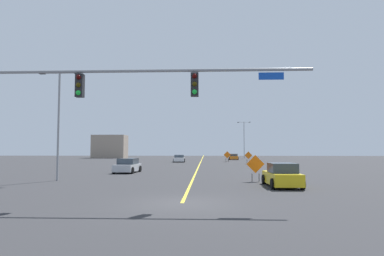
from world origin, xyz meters
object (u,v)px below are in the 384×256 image
at_px(construction_sign_left_lane, 227,156).
at_px(street_lamp_mid_right, 59,116).
at_px(car_silver_mid, 128,166).
at_px(car_orange_far, 234,157).
at_px(construction_sign_right_lane, 255,165).
at_px(car_yellow_distant, 282,176).
at_px(car_white_near, 179,159).
at_px(street_lamp_mid_left, 244,137).
at_px(traffic_signal_assembly, 87,93).
at_px(construction_sign_median_far, 227,155).
at_px(construction_sign_left_shoulder, 248,156).

bearing_deg(construction_sign_left_lane, street_lamp_mid_right, -112.36).
height_order(car_silver_mid, car_orange_far, car_silver_mid).
distance_m(construction_sign_right_lane, construction_sign_left_lane, 35.98).
bearing_deg(car_yellow_distant, construction_sign_left_lane, 91.45).
height_order(construction_sign_right_lane, car_white_near, construction_sign_right_lane).
relative_size(street_lamp_mid_right, car_orange_far, 1.91).
bearing_deg(car_silver_mid, street_lamp_mid_left, 71.30).
bearing_deg(car_yellow_distant, street_lamp_mid_left, 85.67).
bearing_deg(car_orange_far, construction_sign_left_lane, -99.55).
distance_m(street_lamp_mid_right, car_yellow_distant, 16.67).
relative_size(construction_sign_right_lane, car_yellow_distant, 0.47).
bearing_deg(car_yellow_distant, car_orange_far, 88.59).
relative_size(traffic_signal_assembly, construction_sign_left_lane, 8.48).
bearing_deg(traffic_signal_assembly, street_lamp_mid_right, 120.25).
bearing_deg(car_white_near, construction_sign_median_far, 20.09).
bearing_deg(construction_sign_right_lane, street_lamp_mid_left, 84.34).
height_order(street_lamp_mid_right, construction_sign_median_far, street_lamp_mid_right).
relative_size(traffic_signal_assembly, construction_sign_median_far, 8.01).
bearing_deg(construction_sign_left_lane, traffic_signal_assembly, -101.18).
bearing_deg(construction_sign_left_lane, car_yellow_distant, -88.55).
relative_size(construction_sign_median_far, construction_sign_left_lane, 1.06).
height_order(construction_sign_median_far, car_silver_mid, construction_sign_median_far).
height_order(construction_sign_median_far, construction_sign_left_lane, construction_sign_median_far).
bearing_deg(construction_sign_right_lane, street_lamp_mid_right, -179.93).
bearing_deg(car_orange_far, car_yellow_distant, -91.41).
distance_m(street_lamp_mid_left, car_yellow_distant, 63.67).
relative_size(traffic_signal_assembly, construction_sign_left_shoulder, 7.92).
bearing_deg(street_lamp_mid_left, street_lamp_mid_right, -108.94).
distance_m(traffic_signal_assembly, construction_sign_right_lane, 13.79).
relative_size(traffic_signal_assembly, car_white_near, 3.41).
bearing_deg(car_orange_far, construction_sign_left_shoulder, -88.13).
height_order(construction_sign_left_shoulder, construction_sign_median_far, construction_sign_left_shoulder).
bearing_deg(construction_sign_left_shoulder, street_lamp_mid_left, 84.79).
distance_m(construction_sign_right_lane, car_yellow_distant, 3.53).
xyz_separation_m(traffic_signal_assembly, street_lamp_mid_right, (-5.75, 9.85, 0.01)).
xyz_separation_m(construction_sign_median_far, car_silver_mid, (-11.85, -30.85, -0.52)).
bearing_deg(street_lamp_mid_left, construction_sign_left_shoulder, -95.21).
relative_size(street_lamp_mid_left, construction_sign_left_lane, 5.04).
xyz_separation_m(construction_sign_median_far, construction_sign_left_lane, (-0.25, -3.52, -0.02)).
bearing_deg(car_yellow_distant, construction_sign_median_far, 90.99).
height_order(construction_sign_left_shoulder, car_yellow_distant, construction_sign_left_shoulder).
relative_size(construction_sign_left_shoulder, car_white_near, 0.43).
height_order(street_lamp_mid_left, construction_sign_left_shoulder, street_lamp_mid_left).
bearing_deg(car_white_near, car_silver_mid, -96.02).
bearing_deg(street_lamp_mid_right, car_orange_far, 70.98).
bearing_deg(construction_sign_left_shoulder, car_silver_mid, -125.52).
distance_m(traffic_signal_assembly, car_white_near, 46.29).
bearing_deg(car_silver_mid, car_white_near, 83.98).
bearing_deg(construction_sign_left_shoulder, traffic_signal_assembly, -107.18).
height_order(traffic_signal_assembly, car_silver_mid, traffic_signal_assembly).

